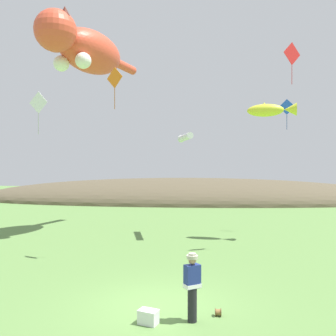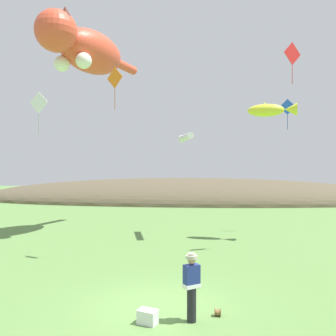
{
  "view_description": "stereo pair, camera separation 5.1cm",
  "coord_description": "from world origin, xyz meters",
  "px_view_note": "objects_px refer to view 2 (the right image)",
  "views": [
    {
      "loc": [
        1.13,
        -10.67,
        4.06
      ],
      "look_at": [
        0.0,
        4.0,
        3.95
      ],
      "focal_mm": 40.0,
      "sensor_mm": 36.0,
      "label": 1
    },
    {
      "loc": [
        1.18,
        -10.67,
        4.06
      ],
      "look_at": [
        0.0,
        4.0,
        3.95
      ],
      "focal_mm": 40.0,
      "sensor_mm": 36.0,
      "label": 2
    }
  ],
  "objects_px": {
    "kite_fish_windsock": "(271,110)",
    "kite_diamond_red": "(292,54)",
    "kite_diamond_white": "(39,103)",
    "kite_spool": "(218,312)",
    "picnic_cooler": "(148,317)",
    "festival_attendant": "(192,285)",
    "kite_tube_streamer": "(186,137)",
    "kite_diamond_orange": "(115,78)",
    "kite_diamond_blue": "(287,107)",
    "kite_giant_cat": "(85,49)"
  },
  "relations": [
    {
      "from": "kite_fish_windsock",
      "to": "kite_diamond_red",
      "type": "xyz_separation_m",
      "value": [
        0.43,
        -2.8,
        2.21
      ]
    },
    {
      "from": "kite_diamond_white",
      "to": "kite_fish_windsock",
      "type": "bearing_deg",
      "value": 24.98
    },
    {
      "from": "picnic_cooler",
      "to": "kite_tube_streamer",
      "type": "bearing_deg",
      "value": 87.21
    },
    {
      "from": "festival_attendant",
      "to": "kite_fish_windsock",
      "type": "xyz_separation_m",
      "value": [
        4.15,
        11.14,
        6.12
      ]
    },
    {
      "from": "festival_attendant",
      "to": "kite_diamond_white",
      "type": "relative_size",
      "value": 0.95
    },
    {
      "from": "kite_giant_cat",
      "to": "kite_diamond_white",
      "type": "relative_size",
      "value": 4.97
    },
    {
      "from": "kite_spool",
      "to": "kite_fish_windsock",
      "type": "height_order",
      "value": "kite_fish_windsock"
    },
    {
      "from": "festival_attendant",
      "to": "picnic_cooler",
      "type": "distance_m",
      "value": 1.38
    },
    {
      "from": "kite_diamond_orange",
      "to": "kite_diamond_white",
      "type": "relative_size",
      "value": 0.98
    },
    {
      "from": "kite_tube_streamer",
      "to": "kite_diamond_orange",
      "type": "xyz_separation_m",
      "value": [
        -2.88,
        -5.36,
        2.16
      ]
    },
    {
      "from": "kite_spool",
      "to": "kite_diamond_red",
      "type": "xyz_separation_m",
      "value": [
        3.89,
        7.92,
        9.18
      ]
    },
    {
      "from": "festival_attendant",
      "to": "kite_spool",
      "type": "xyz_separation_m",
      "value": [
        0.69,
        0.41,
        -0.85
      ]
    },
    {
      "from": "festival_attendant",
      "to": "kite_diamond_white",
      "type": "distance_m",
      "value": 10.76
    },
    {
      "from": "kite_diamond_orange",
      "to": "festival_attendant",
      "type": "bearing_deg",
      "value": -61.34
    },
    {
      "from": "kite_diamond_red",
      "to": "kite_diamond_orange",
      "type": "height_order",
      "value": "kite_diamond_red"
    },
    {
      "from": "kite_diamond_red",
      "to": "kite_diamond_orange",
      "type": "bearing_deg",
      "value": -165.49
    },
    {
      "from": "kite_spool",
      "to": "kite_fish_windsock",
      "type": "distance_m",
      "value": 13.25
    },
    {
      "from": "kite_fish_windsock",
      "to": "kite_diamond_white",
      "type": "xyz_separation_m",
      "value": [
        -10.89,
        -5.07,
        -0.32
      ]
    },
    {
      "from": "kite_fish_windsock",
      "to": "kite_diamond_orange",
      "type": "height_order",
      "value": "kite_diamond_orange"
    },
    {
      "from": "festival_attendant",
      "to": "kite_diamond_red",
      "type": "xyz_separation_m",
      "value": [
        4.58,
        8.33,
        8.33
      ]
    },
    {
      "from": "kite_tube_streamer",
      "to": "kite_fish_windsock",
      "type": "bearing_deg",
      "value": -5.94
    },
    {
      "from": "kite_diamond_white",
      "to": "kite_spool",
      "type": "bearing_deg",
      "value": -37.26
    },
    {
      "from": "kite_tube_streamer",
      "to": "kite_diamond_blue",
      "type": "xyz_separation_m",
      "value": [
        6.13,
        1.96,
        1.94
      ]
    },
    {
      "from": "kite_diamond_red",
      "to": "kite_giant_cat",
      "type": "bearing_deg",
      "value": 162.76
    },
    {
      "from": "kite_diamond_red",
      "to": "kite_diamond_blue",
      "type": "bearing_deg",
      "value": 79.14
    },
    {
      "from": "kite_giant_cat",
      "to": "kite_diamond_red",
      "type": "bearing_deg",
      "value": -17.24
    },
    {
      "from": "kite_spool",
      "to": "kite_diamond_orange",
      "type": "xyz_separation_m",
      "value": [
        -4.11,
        5.85,
        7.71
      ]
    },
    {
      "from": "picnic_cooler",
      "to": "kite_diamond_blue",
      "type": "distance_m",
      "value": 17.04
    },
    {
      "from": "kite_diamond_red",
      "to": "kite_diamond_white",
      "type": "relative_size",
      "value": 1.07
    },
    {
      "from": "kite_tube_streamer",
      "to": "kite_diamond_red",
      "type": "distance_m",
      "value": 7.09
    },
    {
      "from": "picnic_cooler",
      "to": "festival_attendant",
      "type": "bearing_deg",
      "value": 11.43
    },
    {
      "from": "festival_attendant",
      "to": "kite_diamond_orange",
      "type": "bearing_deg",
      "value": 118.66
    },
    {
      "from": "picnic_cooler",
      "to": "kite_spool",
      "type": "bearing_deg",
      "value": 19.49
    },
    {
      "from": "kite_diamond_red",
      "to": "kite_diamond_blue",
      "type": "height_order",
      "value": "kite_diamond_red"
    },
    {
      "from": "kite_fish_windsock",
      "to": "kite_spool",
      "type": "bearing_deg",
      "value": -107.89
    },
    {
      "from": "kite_giant_cat",
      "to": "kite_spool",
      "type": "bearing_deg",
      "value": -57.8
    },
    {
      "from": "kite_diamond_white",
      "to": "picnic_cooler",
      "type": "bearing_deg",
      "value": -48.23
    },
    {
      "from": "kite_fish_windsock",
      "to": "kite_diamond_white",
      "type": "distance_m",
      "value": 12.02
    },
    {
      "from": "kite_diamond_orange",
      "to": "kite_diamond_white",
      "type": "bearing_deg",
      "value": -176.57
    },
    {
      "from": "festival_attendant",
      "to": "kite_fish_windsock",
      "type": "relative_size",
      "value": 0.66
    },
    {
      "from": "kite_spool",
      "to": "kite_diamond_orange",
      "type": "height_order",
      "value": "kite_diamond_orange"
    },
    {
      "from": "kite_fish_windsock",
      "to": "kite_diamond_white",
      "type": "relative_size",
      "value": 1.45
    },
    {
      "from": "kite_tube_streamer",
      "to": "kite_diamond_blue",
      "type": "relative_size",
      "value": 1.43
    },
    {
      "from": "festival_attendant",
      "to": "kite_diamond_red",
      "type": "height_order",
      "value": "kite_diamond_red"
    },
    {
      "from": "festival_attendant",
      "to": "kite_fish_windsock",
      "type": "height_order",
      "value": "kite_fish_windsock"
    },
    {
      "from": "picnic_cooler",
      "to": "kite_diamond_orange",
      "type": "distance_m",
      "value": 10.28
    },
    {
      "from": "festival_attendant",
      "to": "kite_diamond_orange",
      "type": "relative_size",
      "value": 0.98
    },
    {
      "from": "kite_diamond_blue",
      "to": "kite_diamond_white",
      "type": "distance_m",
      "value": 14.46
    },
    {
      "from": "kite_spool",
      "to": "picnic_cooler",
      "type": "relative_size",
      "value": 0.37
    },
    {
      "from": "kite_diamond_white",
      "to": "kite_diamond_blue",
      "type": "bearing_deg",
      "value": 31.4
    }
  ]
}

